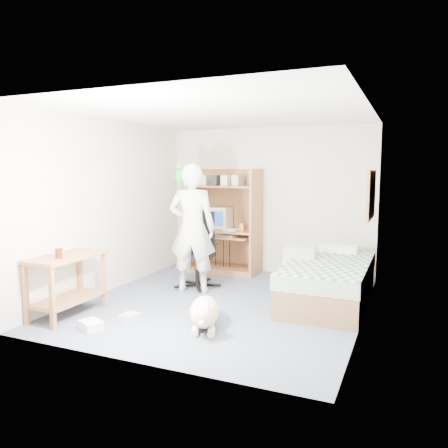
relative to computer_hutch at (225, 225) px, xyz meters
name	(u,v)px	position (x,y,z in m)	size (l,w,h in m)	color
floor	(223,303)	(0.70, -1.74, -0.82)	(4.00, 4.00, 0.00)	#4B5265
wall_back	(269,201)	(0.70, 0.26, 0.43)	(3.60, 0.02, 2.50)	beige
wall_right	(366,216)	(2.50, -1.74, 0.43)	(0.02, 4.00, 2.50)	beige
wall_left	(111,206)	(-1.10, -1.74, 0.43)	(0.02, 4.00, 2.50)	beige
ceiling	(222,113)	(0.70, -1.74, 1.68)	(3.60, 4.00, 0.02)	white
computer_hutch	(225,225)	(0.00, 0.00, 0.00)	(1.20, 0.63, 1.80)	brown
bed	(329,281)	(2.00, -1.12, -0.53)	(1.02, 2.02, 0.66)	brown
side_desk	(67,276)	(-0.85, -2.94, -0.33)	(0.50, 1.00, 0.75)	brown
corkboard	(371,195)	(2.47, -0.84, 0.63)	(0.04, 0.94, 0.66)	olive
office_chair	(198,260)	(0.00, -1.08, -0.42)	(0.64, 0.64, 1.13)	black
person	(192,228)	(0.07, -1.39, 0.12)	(0.68, 0.45, 1.88)	silver
parrot	(180,174)	(-0.13, -1.37, 0.90)	(0.14, 0.24, 0.38)	#148A23
dog	(204,312)	(0.87, -2.64, -0.65)	(0.59, 1.00, 0.39)	beige
printer_cart	(298,272)	(1.54, -1.00, -0.47)	(0.52, 0.46, 0.53)	white
printer	(298,253)	(1.54, -1.00, -0.20)	(0.42, 0.32, 0.18)	#A8A7A3
crt_monitor	(219,217)	(-0.13, 0.01, 0.13)	(0.40, 0.43, 0.37)	beige
keyboard	(224,235)	(0.04, -0.16, -0.15)	(0.45, 0.16, 0.03)	beige
pencil_cup	(242,227)	(0.34, -0.09, 0.00)	(0.08, 0.08, 0.12)	gold
drink_glass	(59,253)	(-0.80, -3.11, -0.01)	(0.08, 0.08, 0.12)	#40150A
floor_box_a	(91,325)	(-0.26, -3.23, -0.77)	(0.25, 0.20, 0.10)	silver
floor_box_b	(130,317)	(-0.05, -2.80, -0.78)	(0.18, 0.22, 0.08)	#B1B1AC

